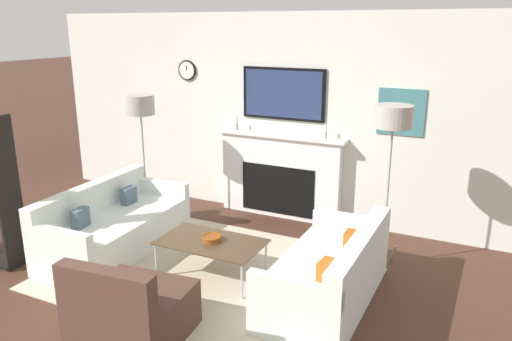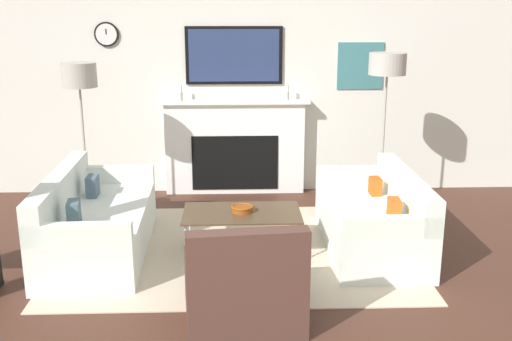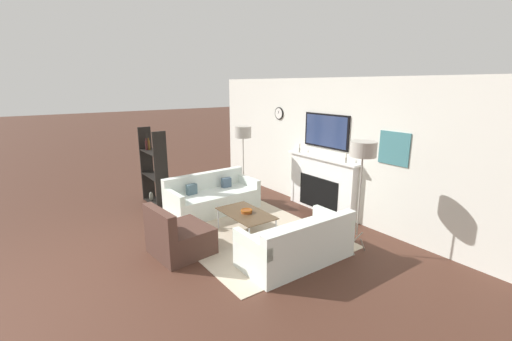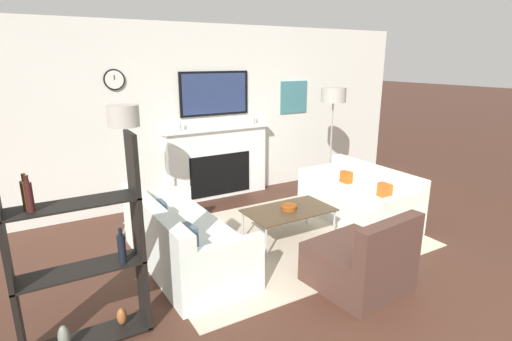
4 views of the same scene
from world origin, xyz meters
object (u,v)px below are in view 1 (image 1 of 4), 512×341
(armchair, at_px, (131,313))
(decorative_bowl, at_px, (212,238))
(floor_lamp_right, at_px, (393,120))
(coffee_table, at_px, (211,243))
(floor_lamp_left, at_px, (140,107))
(couch_right, at_px, (329,275))
(couch_left, at_px, (113,227))

(armchair, xyz_separation_m, decorative_bowl, (0.02, 1.26, 0.17))
(armchair, distance_m, floor_lamp_right, 3.09)
(coffee_table, height_order, floor_lamp_left, floor_lamp_left)
(couch_right, relative_size, coffee_table, 1.56)
(decorative_bowl, relative_size, floor_lamp_left, 0.12)
(couch_left, distance_m, couch_right, 2.61)
(armchair, bearing_deg, floor_lamp_right, 55.93)
(couch_left, bearing_deg, couch_right, 0.02)
(couch_right, distance_m, floor_lamp_left, 3.31)
(couch_right, height_order, armchair, armchair)
(couch_right, xyz_separation_m, floor_lamp_left, (-2.91, 0.98, 1.25))
(couch_right, bearing_deg, armchair, -133.71)
(decorative_bowl, relative_size, floor_lamp_right, 0.12)
(decorative_bowl, xyz_separation_m, floor_lamp_right, (1.54, 1.04, 1.19))
(floor_lamp_left, bearing_deg, coffee_table, -32.46)
(coffee_table, bearing_deg, floor_lamp_left, 147.54)
(armchair, relative_size, floor_lamp_right, 0.51)
(couch_left, bearing_deg, decorative_bowl, -2.45)
(coffee_table, bearing_deg, floor_lamp_right, 34.26)
(coffee_table, bearing_deg, decorative_bowl, 64.80)
(couch_left, xyz_separation_m, coffee_table, (1.36, -0.07, 0.10))
(decorative_bowl, height_order, floor_lamp_left, floor_lamp_left)
(decorative_bowl, bearing_deg, floor_lamp_right, 34.08)
(couch_left, height_order, floor_lamp_right, floor_lamp_right)
(couch_left, distance_m, floor_lamp_right, 3.35)
(armchair, bearing_deg, couch_left, 135.67)
(floor_lamp_left, xyz_separation_m, floor_lamp_right, (3.20, -0.00, 0.10))
(coffee_table, relative_size, floor_lamp_right, 0.61)
(decorative_bowl, bearing_deg, couch_right, 2.73)
(couch_left, relative_size, coffee_table, 1.73)
(couch_right, relative_size, decorative_bowl, 8.28)
(couch_left, height_order, coffee_table, couch_left)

